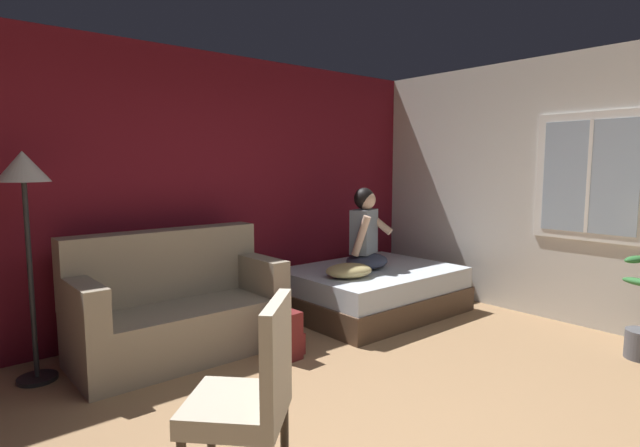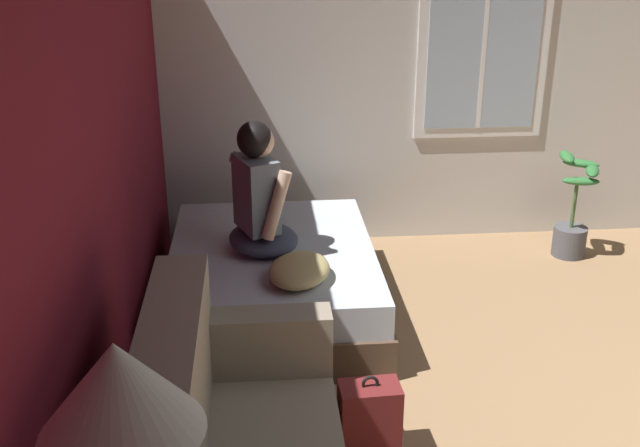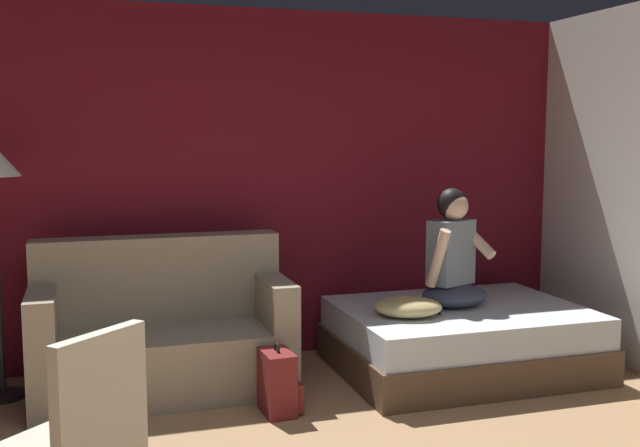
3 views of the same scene
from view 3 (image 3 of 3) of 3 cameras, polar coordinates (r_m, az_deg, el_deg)
wall_back_accent at (r=5.81m, az=-9.75°, el=2.79°), size 11.14×0.16×2.70m
bed at (r=5.72m, az=10.64°, el=-8.64°), size 1.81×1.39×0.48m
couch at (r=5.27m, az=-11.92°, el=-8.23°), size 1.70×0.82×1.04m
side_chair at (r=3.31m, az=-17.89°, el=-15.15°), size 0.65×0.65×0.98m
person_seated at (r=5.63m, az=10.09°, el=-2.62°), size 0.65×0.61×0.88m
backpack at (r=4.82m, az=-3.17°, el=-12.06°), size 0.24×0.31×0.46m
throw_pillow at (r=5.29m, az=6.70°, el=-6.33°), size 0.57×0.49×0.14m
cell_phone at (r=5.40m, az=8.34°, el=-6.80°), size 0.15×0.08×0.01m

